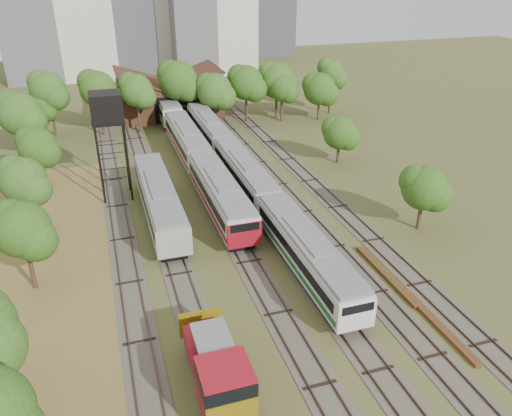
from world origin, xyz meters
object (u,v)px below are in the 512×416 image
object	(u,v)px
railcar_green_set	(245,174)
water_tower	(107,110)
railcar_red_set	(202,165)
shunter_locomotive	(218,373)

from	to	relation	value
railcar_green_set	water_tower	xyz separation A→B (m)	(-13.68, 2.50, 7.73)
railcar_green_set	water_tower	size ratio (longest dim) A/B	4.58
railcar_red_set	water_tower	distance (m)	12.36
shunter_locomotive	water_tower	distance (m)	31.63
railcar_red_set	water_tower	size ratio (longest dim) A/B	3.04
railcar_red_set	water_tower	world-z (taller)	water_tower
railcar_green_set	railcar_red_set	bearing A→B (deg)	136.22
railcar_red_set	water_tower	xyz separation A→B (m)	(-9.68, -1.34, 7.57)
railcar_green_set	water_tower	bearing A→B (deg)	169.66
shunter_locomotive	water_tower	size ratio (longest dim) A/B	0.71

